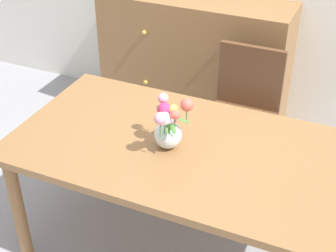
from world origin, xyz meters
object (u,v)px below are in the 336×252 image
(flower_vase, at_px, (169,126))
(dresser, at_px, (194,63))
(chair_far, at_px, (243,107))
(dining_table, at_px, (181,158))

(flower_vase, bearing_deg, dresser, 105.93)
(chair_far, distance_m, flower_vase, 0.92)
(chair_far, xyz_separation_m, dresser, (-0.54, 0.52, -0.02))
(dresser, bearing_deg, dining_table, -71.57)
(dresser, xyz_separation_m, flower_vase, (0.39, -1.36, 0.35))
(chair_far, distance_m, dresser, 0.75)
(dining_table, distance_m, flower_vase, 0.21)
(dining_table, height_order, flower_vase, flower_vase)
(chair_far, bearing_deg, flower_vase, 80.07)
(dining_table, distance_m, dresser, 1.41)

